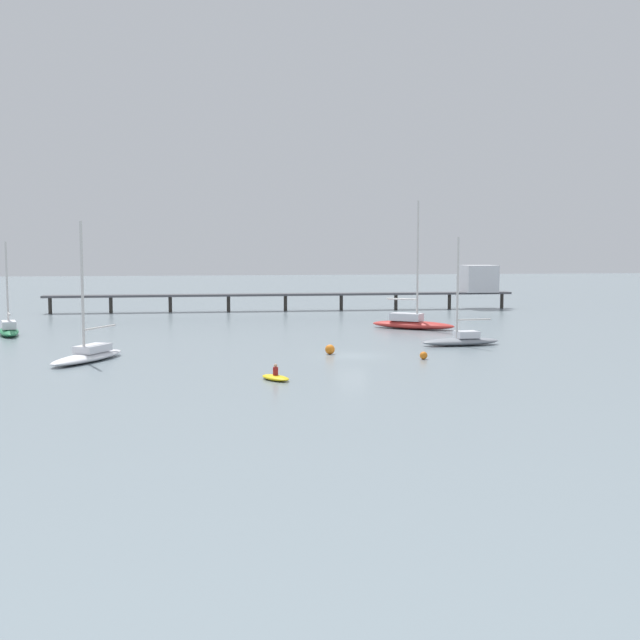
# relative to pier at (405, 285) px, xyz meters

# --- Properties ---
(ground_plane) EXTENTS (400.00, 400.00, 0.00)m
(ground_plane) POSITION_rel_pier_xyz_m (-17.69, -48.23, -3.61)
(ground_plane) COLOR gray
(pier) EXTENTS (67.35, 4.75, 6.47)m
(pier) POSITION_rel_pier_xyz_m (0.00, 0.00, 0.00)
(pier) COLOR #4C4C51
(pier) RESTS_ON ground_plane
(sailboat_red) EXTENTS (9.42, 7.80, 14.24)m
(sailboat_red) POSITION_rel_pier_xyz_m (-6.66, -27.43, -2.82)
(sailboat_red) COLOR red
(sailboat_red) RESTS_ON ground_plane
(sailboat_white) EXTENTS (6.19, 8.94, 11.14)m
(sailboat_white) POSITION_rel_pier_xyz_m (-39.15, -47.99, -2.98)
(sailboat_white) COLOR white
(sailboat_white) RESTS_ON ground_plane
(sailboat_green) EXTENTS (3.77, 7.81, 9.70)m
(sailboat_green) POSITION_rel_pier_xyz_m (-49.77, -27.11, -2.93)
(sailboat_green) COLOR #287F4C
(sailboat_green) RESTS_ON ground_plane
(sailboat_gray) EXTENTS (7.72, 2.90, 10.03)m
(sailboat_gray) POSITION_rel_pier_xyz_m (-6.20, -42.75, -3.02)
(sailboat_gray) COLOR gray
(sailboat_gray) RESTS_ON ground_plane
(dinghy_yellow) EXTENTS (2.36, 2.90, 1.14)m
(dinghy_yellow) POSITION_rel_pier_xyz_m (-25.30, -59.48, -3.40)
(dinghy_yellow) COLOR yellow
(dinghy_yellow) RESTS_ON ground_plane
(mooring_buoy_inner) EXTENTS (0.63, 0.63, 0.63)m
(mooring_buoy_inner) POSITION_rel_pier_xyz_m (-12.35, -51.21, -3.30)
(mooring_buoy_inner) COLOR orange
(mooring_buoy_inner) RESTS_ON ground_plane
(mooring_buoy_outer) EXTENTS (0.83, 0.83, 0.83)m
(mooring_buoy_outer) POSITION_rel_pier_xyz_m (-19.35, -46.96, -3.20)
(mooring_buoy_outer) COLOR orange
(mooring_buoy_outer) RESTS_ON ground_plane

